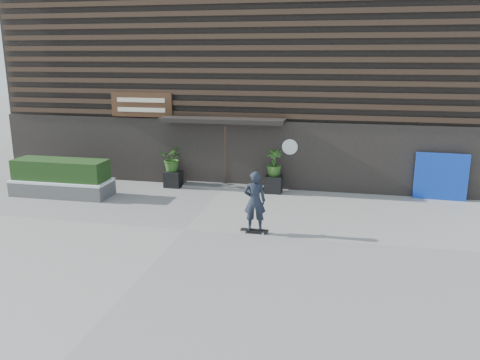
% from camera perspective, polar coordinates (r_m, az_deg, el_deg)
% --- Properties ---
extents(ground, '(80.00, 80.00, 0.00)m').
position_cam_1_polar(ground, '(14.05, -6.46, -5.77)').
color(ground, gray).
rests_on(ground, ground).
extents(entrance_step, '(3.00, 0.80, 0.12)m').
position_cam_1_polar(entrance_step, '(18.25, -1.90, -0.75)').
color(entrance_step, '#51504E').
rests_on(entrance_step, ground).
extents(planter_pot_left, '(0.60, 0.60, 0.60)m').
position_cam_1_polar(planter_pot_left, '(18.54, -7.76, 0.14)').
color(planter_pot_left, black).
rests_on(planter_pot_left, ground).
extents(bamboo_left, '(0.86, 0.75, 0.96)m').
position_cam_1_polar(bamboo_left, '(18.37, -7.85, 2.50)').
color(bamboo_left, '#2D591E').
rests_on(bamboo_left, planter_pot_left).
extents(planter_pot_right, '(0.60, 0.60, 0.60)m').
position_cam_1_polar(planter_pot_right, '(17.64, 3.93, -0.50)').
color(planter_pot_right, black).
rests_on(planter_pot_right, ground).
extents(bamboo_right, '(0.54, 0.54, 0.96)m').
position_cam_1_polar(bamboo_right, '(17.46, 3.98, 1.98)').
color(bamboo_right, '#2D591E').
rests_on(bamboo_right, planter_pot_right).
extents(raised_bed, '(3.50, 1.20, 0.50)m').
position_cam_1_polar(raised_bed, '(18.37, -19.98, -0.91)').
color(raised_bed, '#4F4F4C').
rests_on(raised_bed, ground).
extents(snow_layer, '(3.50, 1.20, 0.08)m').
position_cam_1_polar(snow_layer, '(18.30, -20.06, -0.03)').
color(snow_layer, white).
rests_on(snow_layer, raised_bed).
extents(hedge, '(3.30, 1.00, 0.70)m').
position_cam_1_polar(hedge, '(18.21, -20.16, 1.16)').
color(hedge, '#193613').
rests_on(hedge, snow_layer).
extents(blue_tarp, '(1.72, 0.20, 1.61)m').
position_cam_1_polar(blue_tarp, '(17.95, 22.37, 0.36)').
color(blue_tarp, '#0D32AF').
rests_on(blue_tarp, ground).
extents(building, '(18.00, 11.00, 8.00)m').
position_cam_1_polar(building, '(22.87, 1.33, 12.30)').
color(building, black).
rests_on(building, ground).
extents(skateboarder, '(0.78, 0.50, 1.77)m').
position_cam_1_polar(skateboarder, '(13.43, 1.72, -2.49)').
color(skateboarder, black).
rests_on(skateboarder, ground).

